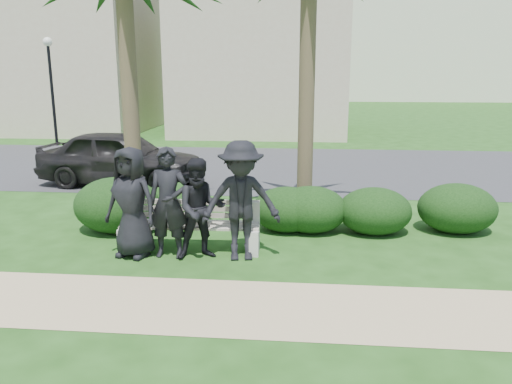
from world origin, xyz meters
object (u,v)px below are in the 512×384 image
at_px(park_bench, 190,229).
at_px(man_b, 169,203).
at_px(man_a, 131,202).
at_px(man_d, 241,201).
at_px(man_c, 201,209).
at_px(car_a, 120,158).
at_px(street_lamp, 50,72).

xyz_separation_m(park_bench, man_b, (-0.27, -0.32, 0.53)).
distance_m(park_bench, man_b, 0.67).
height_order(park_bench, man_b, man_b).
relative_size(park_bench, man_b, 1.30).
height_order(man_a, man_b, same).
height_order(man_a, man_d, man_d).
relative_size(man_a, man_c, 1.10).
bearing_deg(car_a, man_a, -152.94).
bearing_deg(street_lamp, man_d, -52.99).
xyz_separation_m(man_d, car_a, (-3.84, 5.14, -0.23)).
height_order(park_bench, man_d, man_d).
relative_size(park_bench, car_a, 0.54).
relative_size(park_bench, man_a, 1.30).
distance_m(man_c, car_a, 6.06).
height_order(man_c, car_a, man_c).
bearing_deg(man_a, car_a, 126.55).
xyz_separation_m(man_a, man_b, (0.60, 0.02, -0.00)).
bearing_deg(park_bench, man_d, -22.11).
bearing_deg(man_c, street_lamp, 106.33).
distance_m(park_bench, car_a, 5.66).
relative_size(street_lamp, man_a, 2.40).
distance_m(man_a, man_c, 1.12).
bearing_deg(street_lamp, park_bench, -55.07).
height_order(street_lamp, man_a, street_lamp).
height_order(street_lamp, man_c, street_lamp).
bearing_deg(car_a, man_b, -147.36).
distance_m(man_b, car_a, 5.79).
xyz_separation_m(park_bench, man_c, (0.25, -0.33, 0.45)).
xyz_separation_m(street_lamp, car_a, (5.29, -6.97, -2.21)).
relative_size(man_b, car_a, 0.42).
bearing_deg(car_a, man_c, -143.03).
relative_size(street_lamp, man_b, 2.40).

